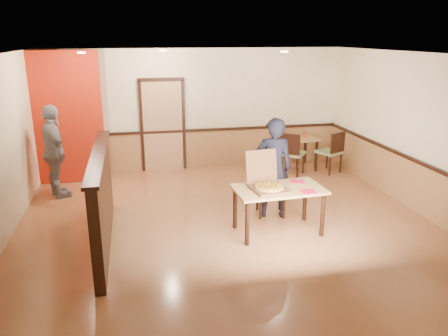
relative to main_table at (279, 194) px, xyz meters
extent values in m
plane|color=#B57246|center=(-0.72, 0.39, -0.65)|extent=(7.00, 7.00, 0.00)
plane|color=black|center=(-0.72, 0.39, 2.15)|extent=(7.00, 7.00, 0.00)
plane|color=#FFF4C7|center=(-0.72, 3.89, 0.75)|extent=(7.00, 0.00, 7.00)
plane|color=#FFF4C7|center=(2.78, 0.39, 0.75)|extent=(0.00, 7.00, 7.00)
cube|color=#9C6C3E|center=(-0.72, 3.86, -0.20)|extent=(7.00, 0.04, 0.90)
cube|color=black|center=(-0.72, 3.84, 0.27)|extent=(7.00, 0.06, 0.06)
cube|color=#9C6C3E|center=(2.75, 0.39, -0.20)|extent=(0.04, 7.00, 0.90)
cube|color=black|center=(2.73, 0.39, 0.27)|extent=(0.06, 7.00, 0.06)
cube|color=tan|center=(-1.52, 3.85, 0.40)|extent=(0.90, 0.06, 2.10)
cube|color=black|center=(-2.72, 0.19, 0.05)|extent=(0.14, 3.00, 1.40)
cube|color=black|center=(-2.72, 0.19, 0.77)|extent=(0.20, 3.10, 0.05)
cube|color=#A41E0B|center=(-3.62, 3.39, 0.75)|extent=(1.60, 0.20, 2.78)
cylinder|color=#FFE4B2|center=(-3.02, 2.19, 2.13)|extent=(0.14, 0.14, 0.02)
cylinder|color=#FFE4B2|center=(-1.52, 2.89, 2.13)|extent=(0.14, 0.14, 0.02)
cylinder|color=#FFE4B2|center=(0.68, 1.89, 2.13)|extent=(0.14, 0.14, 0.02)
cube|color=#AF8449|center=(0.00, 0.00, 0.09)|extent=(1.45, 0.88, 0.04)
cylinder|color=black|center=(-0.61, -0.36, -0.29)|extent=(0.07, 0.07, 0.72)
cylinder|color=black|center=(-0.64, 0.29, -0.29)|extent=(0.07, 0.07, 0.72)
cylinder|color=black|center=(0.64, -0.29, -0.29)|extent=(0.07, 0.07, 0.72)
cylinder|color=black|center=(0.61, 0.36, -0.29)|extent=(0.07, 0.07, 0.72)
cube|color=olive|center=(0.11, 0.72, -0.15)|extent=(0.57, 0.57, 0.07)
cube|color=black|center=(0.15, 0.95, 0.12)|extent=(0.48, 0.12, 0.48)
cylinder|color=black|center=(-0.12, 0.55, -0.43)|extent=(0.05, 0.05, 0.44)
cylinder|color=black|center=(-0.06, 0.96, -0.43)|extent=(0.05, 0.05, 0.44)
cylinder|color=black|center=(0.28, 0.49, -0.43)|extent=(0.05, 0.05, 0.44)
cylinder|color=black|center=(0.35, 0.90, -0.43)|extent=(0.05, 0.05, 0.44)
cube|color=olive|center=(1.32, 2.87, -0.15)|extent=(0.69, 0.69, 0.06)
cube|color=black|center=(1.17, 2.69, 0.11)|extent=(0.39, 0.33, 0.47)
cylinder|color=black|center=(1.60, 2.89, -0.43)|extent=(0.05, 0.05, 0.43)
cylinder|color=black|center=(1.34, 2.58, -0.43)|extent=(0.05, 0.05, 0.43)
cylinder|color=black|center=(1.29, 3.15, -0.43)|extent=(0.05, 0.05, 0.43)
cylinder|color=black|center=(1.03, 2.84, -0.43)|extent=(0.05, 0.05, 0.43)
cube|color=olive|center=(2.22, 2.87, -0.16)|extent=(0.65, 0.65, 0.06)
cube|color=black|center=(2.32, 2.67, 0.10)|extent=(0.43, 0.24, 0.46)
cylinder|color=black|center=(2.31, 3.13, -0.44)|extent=(0.05, 0.05, 0.42)
cylinder|color=black|center=(2.48, 2.78, -0.44)|extent=(0.05, 0.05, 0.42)
cylinder|color=black|center=(1.95, 2.95, -0.44)|extent=(0.05, 0.05, 0.42)
cylinder|color=black|center=(2.13, 2.60, -0.44)|extent=(0.05, 0.05, 0.42)
cube|color=#AF8449|center=(1.77, 3.42, 0.05)|extent=(0.76, 0.76, 0.04)
cylinder|color=black|center=(1.56, 3.13, -0.31)|extent=(0.07, 0.07, 0.67)
cylinder|color=black|center=(1.48, 3.63, -0.31)|extent=(0.07, 0.07, 0.67)
cylinder|color=black|center=(2.06, 3.21, -0.31)|extent=(0.07, 0.07, 0.67)
cylinder|color=black|center=(1.98, 3.71, -0.31)|extent=(0.07, 0.07, 0.67)
imported|color=black|center=(0.12, 0.64, 0.24)|extent=(0.72, 0.55, 1.77)
imported|color=gray|center=(-3.72, 2.46, 0.27)|extent=(0.85, 1.16, 1.83)
cube|color=brown|center=(-0.18, -0.06, 0.13)|extent=(0.60, 0.60, 0.04)
cube|color=brown|center=(-0.22, 0.25, 0.41)|extent=(0.54, 0.17, 0.53)
cylinder|color=#C58D47|center=(-0.18, -0.06, 0.16)|extent=(0.59, 0.59, 0.03)
cube|color=red|center=(0.39, -0.26, 0.11)|extent=(0.23, 0.23, 0.01)
cylinder|color=silver|center=(0.36, -0.26, 0.12)|extent=(0.01, 0.20, 0.01)
cube|color=silver|center=(0.42, -0.26, 0.12)|extent=(0.02, 0.21, 0.00)
cube|color=red|center=(0.41, 0.24, 0.11)|extent=(0.29, 0.29, 0.01)
cylinder|color=silver|center=(0.38, 0.24, 0.12)|extent=(0.07, 0.19, 0.01)
cube|color=silver|center=(0.44, 0.24, 0.12)|extent=(0.09, 0.20, 0.00)
cylinder|color=#953D1B|center=(1.83, 3.41, 0.14)|extent=(0.06, 0.06, 0.16)
camera|label=1|loc=(-2.21, -6.20, 2.44)|focal=35.00mm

